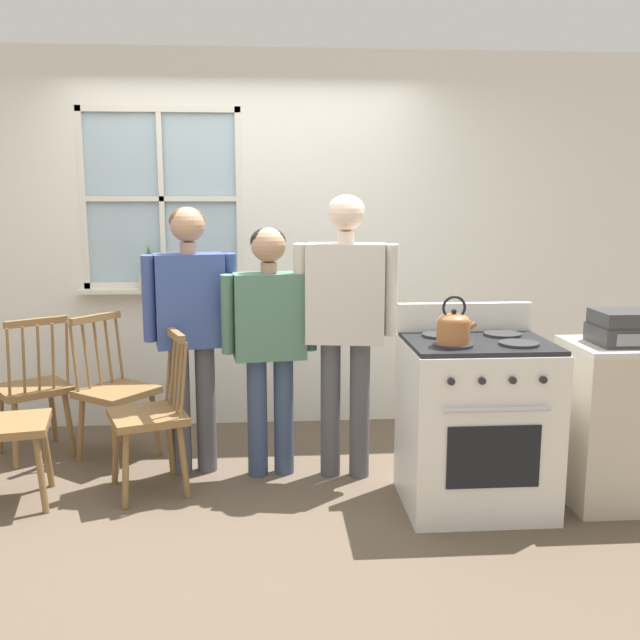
% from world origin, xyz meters
% --- Properties ---
extents(ground_plane, '(16.00, 16.00, 0.00)m').
position_xyz_m(ground_plane, '(0.00, 0.00, 0.00)').
color(ground_plane, brown).
extents(wall_back, '(6.40, 0.16, 2.70)m').
position_xyz_m(wall_back, '(0.04, 1.40, 1.33)').
color(wall_back, silver).
rests_on(wall_back, ground_plane).
extents(chair_by_window, '(0.52, 0.53, 0.94)m').
position_xyz_m(chair_by_window, '(-0.53, 0.15, 0.44)').
color(chair_by_window, olive).
rests_on(chair_by_window, ground_plane).
extents(chair_near_wall, '(0.57, 0.58, 0.94)m').
position_xyz_m(chair_near_wall, '(-0.85, 0.69, 0.44)').
color(chair_near_wall, olive).
rests_on(chair_near_wall, ground_plane).
extents(chair_center_cluster, '(0.48, 0.49, 0.94)m').
position_xyz_m(chair_center_cluster, '(-1.30, 0.03, 0.44)').
color(chair_center_cluster, olive).
rests_on(chair_center_cluster, ground_plane).
extents(chair_near_stove, '(0.57, 0.57, 0.94)m').
position_xyz_m(chair_near_stove, '(-1.38, 0.78, 0.44)').
color(chair_near_stove, olive).
rests_on(chair_near_stove, ground_plane).
extents(person_elderly_left, '(0.56, 0.29, 1.62)m').
position_xyz_m(person_elderly_left, '(-0.32, 0.42, 0.99)').
color(person_elderly_left, '#4C4C51').
rests_on(person_elderly_left, ground_plane).
extents(person_teen_center, '(0.58, 0.26, 1.50)m').
position_xyz_m(person_teen_center, '(0.15, 0.35, 0.92)').
color(person_teen_center, '#384766').
rests_on(person_teen_center, ground_plane).
extents(person_adult_right, '(0.62, 0.28, 1.69)m').
position_xyz_m(person_adult_right, '(0.59, 0.29, 1.04)').
color(person_adult_right, '#4C4C51').
rests_on(person_adult_right, ground_plane).
extents(stove, '(0.77, 0.68, 1.08)m').
position_xyz_m(stove, '(1.25, -0.18, 0.47)').
color(stove, white).
rests_on(stove, ground_plane).
extents(kettle, '(0.21, 0.17, 0.25)m').
position_xyz_m(kettle, '(1.08, -0.31, 1.02)').
color(kettle, '#A86638').
rests_on(kettle, stove).
extents(potted_plant, '(0.14, 0.14, 0.34)m').
position_xyz_m(potted_plant, '(-0.70, 1.31, 1.14)').
color(potted_plant, beige).
rests_on(potted_plant, wall_back).
extents(side_counter, '(0.55, 0.50, 0.90)m').
position_xyz_m(side_counter, '(2.05, -0.19, 0.45)').
color(side_counter, beige).
rests_on(side_counter, ground_plane).
extents(stereo, '(0.34, 0.29, 0.18)m').
position_xyz_m(stereo, '(2.05, -0.21, 0.99)').
color(stereo, '#38383A').
rests_on(stereo, side_counter).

